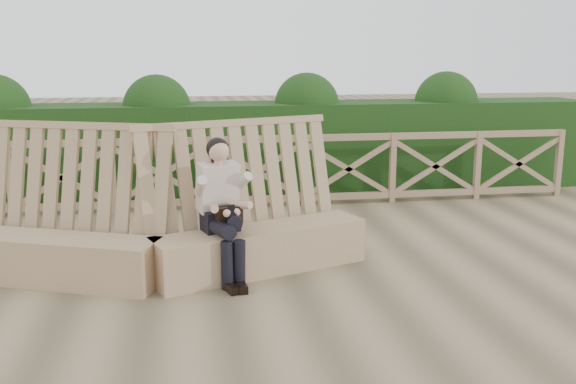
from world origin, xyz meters
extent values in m
plane|color=brown|center=(0.00, 0.00, 0.00)|extent=(60.00, 60.00, 0.00)
cube|color=#977456|center=(-2.53, 0.60, 0.24)|extent=(2.38, 1.36, 0.49)
cube|color=#977456|center=(-2.43, 0.85, 0.82)|extent=(2.36, 1.32, 1.60)
cube|color=#977456|center=(-0.32, 0.56, 0.24)|extent=(2.40, 1.28, 0.49)
cube|color=#977456|center=(-0.41, 0.81, 0.82)|extent=(2.38, 1.24, 1.60)
cube|color=black|center=(-0.75, 0.51, 0.60)|extent=(0.43, 0.36, 0.22)
cube|color=beige|center=(-0.77, 0.56, 0.95)|extent=(0.48, 0.40, 0.54)
sphere|color=tan|center=(-0.75, 0.51, 1.33)|extent=(0.27, 0.27, 0.21)
sphere|color=black|center=(-0.76, 0.54, 1.35)|extent=(0.29, 0.29, 0.24)
cylinder|color=black|center=(-0.78, 0.27, 0.58)|extent=(0.29, 0.49, 0.15)
cylinder|color=black|center=(-0.63, 0.34, 0.65)|extent=(0.29, 0.50, 0.17)
cylinder|color=black|center=(-0.72, 0.06, 0.24)|extent=(0.15, 0.15, 0.49)
cylinder|color=black|center=(-0.60, 0.07, 0.24)|extent=(0.15, 0.15, 0.49)
cube|color=black|center=(-0.69, -0.03, 0.04)|extent=(0.16, 0.26, 0.08)
cube|color=black|center=(-0.59, -0.02, 0.04)|extent=(0.16, 0.26, 0.08)
cube|color=black|center=(-0.68, 0.34, 0.70)|extent=(0.30, 0.23, 0.18)
cube|color=black|center=(-0.65, 0.18, 0.76)|extent=(0.10, 0.11, 0.12)
cube|color=#886B4F|center=(0.00, 3.50, 1.05)|extent=(10.10, 0.07, 0.10)
cube|color=#886B4F|center=(0.00, 3.50, 0.12)|extent=(10.10, 0.07, 0.10)
cube|color=black|center=(0.00, 4.70, 0.75)|extent=(12.00, 1.20, 1.50)
camera|label=1|loc=(-1.13, -6.05, 2.32)|focal=40.00mm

